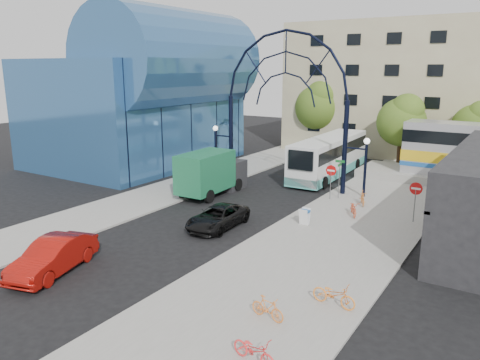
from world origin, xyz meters
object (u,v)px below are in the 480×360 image
Objects in this scene: tree_north_c at (477,125)px; bike_near_a at (354,208)px; bike_near_b at (363,198)px; green_truck at (212,173)px; black_suv at (218,217)px; city_bus at (329,156)px; do_not_enter_sign at (416,193)px; tree_north_a at (403,119)px; stop_sign at (331,174)px; gateway_arch at (285,77)px; sandwich_board at (305,215)px; tree_north_b at (319,105)px; street_name_sign at (340,171)px; bike_far_a at (334,295)px; bike_far_b at (268,308)px; red_sedan at (53,256)px; bike_far_c at (254,350)px.

tree_north_c is 19.57m from bike_near_a.
tree_north_c is at bearing 48.54° from bike_near_b.
green_truck is 1.42× the size of black_suv.
city_bus is at bearing 86.53° from black_suv.
tree_north_a is at bearing 107.03° from do_not_enter_sign.
tree_north_c is 3.62× the size of bike_near_a.
black_suv is at bearing -111.07° from stop_sign.
gateway_arch is 12.52m from sandwich_board.
tree_north_b is at bearing 115.83° from stop_sign.
gateway_arch reaches higher than tree_north_a.
city_bus is (-3.49, 6.78, -0.35)m from street_name_sign.
bike_far_a is (9.02, -21.76, -1.18)m from city_bus.
bike_near_b is 1.09× the size of bike_far_b.
black_suv reaches higher than bike_near_a.
stop_sign reaches higher than bike_far_a.
red_sedan reaches higher than bike_far_a.
bike_near_a is (11.36, -20.66, -4.67)m from tree_north_b.
do_not_enter_sign reaches higher than bike_near_b.
tree_north_b is at bearing 97.07° from bike_near_b.
tree_north_c is 35.43m from bike_far_c.
bike_far_c is (8.62, -10.24, -0.07)m from black_suv.
stop_sign is 1.39× the size of bike_near_a.
city_bus is at bearing 112.71° from stop_sign.
bike_near_b is 19.30m from bike_far_c.
bike_near_b is 14.67m from bike_far_a.
red_sedan reaches higher than sandwich_board.
bike_near_b is 16.62m from bike_far_b.
gateway_arch reaches higher than black_suv.
stop_sign is 4.08m from bike_near_a.
tree_north_a is 33.63m from bike_far_c.
bike_near_a is at bearing -0.03° from green_truck.
tree_north_c is (6.92, 15.33, 2.15)m from street_name_sign.
sandwich_board is at bearing 32.76° from black_suv.
sandwich_board is 14.10m from red_sedan.
tree_north_a reaches higher than bike_far_c.
city_bus is (-3.89, 13.40, 1.04)m from sandwich_board.
bike_near_b is (10.57, 2.91, -1.04)m from green_truck.
green_truck is 3.60× the size of bike_far_a.
street_name_sign is 7.63m from city_bus.
tree_north_b is 36.46m from red_sedan.
sandwich_board is 0.08× the size of city_bus.
black_suv is 0.95× the size of red_sedan.
bike_near_b is at bearing -3.31° from stop_sign.
bike_far_b is (-1.72, -2.28, -0.04)m from bike_far_a.
gateway_arch reaches higher than bike_far_c.
gateway_arch reaches higher than bike_far_a.
tree_north_a reaches higher than tree_north_c.
bike_near_a is 16.69m from bike_far_c.
do_not_enter_sign is at bearing -24.16° from street_name_sign.
black_suv is (-3.47, -9.00, -1.35)m from stop_sign.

